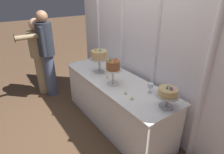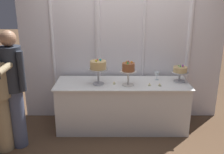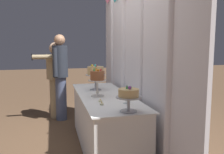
% 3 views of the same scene
% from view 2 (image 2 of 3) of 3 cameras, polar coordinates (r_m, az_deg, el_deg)
% --- Properties ---
extents(ground_plane, '(24.00, 24.00, 0.00)m').
position_cam_2_polar(ground_plane, '(4.24, 2.22, -11.49)').
color(ground_plane, brown).
extents(draped_curtain, '(3.34, 0.16, 2.58)m').
position_cam_2_polar(draped_curtain, '(4.28, 2.28, 7.86)').
color(draped_curtain, white).
rests_on(draped_curtain, ground_plane).
extents(cake_table, '(2.06, 0.69, 0.76)m').
position_cam_2_polar(cake_table, '(4.16, 2.24, -6.22)').
color(cake_table, white).
rests_on(cake_table, ground_plane).
extents(cake_display_leftmost, '(0.30, 0.30, 0.40)m').
position_cam_2_polar(cake_display_leftmost, '(3.88, -3.04, 2.37)').
color(cake_display_leftmost, '#B2B2B7').
rests_on(cake_display_leftmost, cake_table).
extents(cake_display_center, '(0.25, 0.25, 0.39)m').
position_cam_2_polar(cake_display_center, '(3.84, 3.62, 1.79)').
color(cake_display_center, silver).
rests_on(cake_display_center, cake_table).
extents(cake_display_rightmost, '(0.27, 0.27, 0.28)m').
position_cam_2_polar(cake_display_rightmost, '(4.15, 14.72, 1.33)').
color(cake_display_rightmost, '#B2B2B7').
rests_on(cake_display_rightmost, cake_table).
extents(wine_glass, '(0.07, 0.07, 0.13)m').
position_cam_2_polar(wine_glass, '(4.18, 9.88, 0.69)').
color(wine_glass, silver).
rests_on(wine_glass, cake_table).
extents(tealight_far_left, '(0.04, 0.04, 0.04)m').
position_cam_2_polar(tealight_far_left, '(3.94, 0.48, -1.43)').
color(tealight_far_left, beige).
rests_on(tealight_far_left, cake_table).
extents(tealight_near_left, '(0.05, 0.05, 0.04)m').
position_cam_2_polar(tealight_near_left, '(3.92, 8.24, -1.75)').
color(tealight_near_left, beige).
rests_on(tealight_near_left, cake_table).
extents(tealight_near_right, '(0.05, 0.05, 0.04)m').
position_cam_2_polar(tealight_near_right, '(3.93, 10.43, -1.80)').
color(tealight_near_right, beige).
rests_on(tealight_near_right, cake_table).
extents(guest_man_pink_jacket, '(0.40, 0.40, 1.64)m').
position_cam_2_polar(guest_man_pink_jacket, '(3.70, -20.76, -1.62)').
color(guest_man_pink_jacket, '#4C5675').
rests_on(guest_man_pink_jacket, ground_plane).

